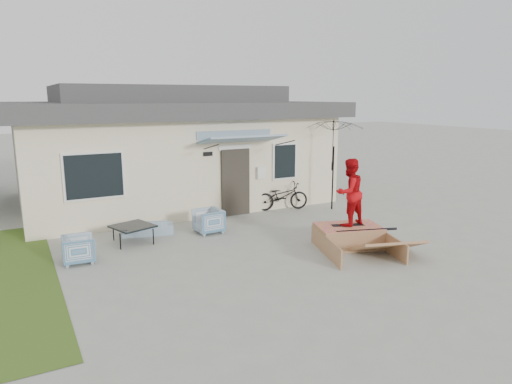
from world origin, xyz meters
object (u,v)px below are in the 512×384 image
coffee_table (133,234)px  skate_ramp (348,236)px  bicycle (282,193)px  skater (349,191)px  armchair_left (79,248)px  armchair_right (208,220)px  patio_umbrella (333,157)px  skateboard (348,225)px  loveseat (147,225)px

coffee_table → skate_ramp: (4.68, -2.84, 0.03)m
bicycle → coffee_table: bearing=117.2°
bicycle → skater: size_ratio=1.05×
armchair_left → armchair_right: 3.56m
armchair_right → coffee_table: bearing=-95.0°
coffee_table → patio_umbrella: patio_umbrella is taller
skater → patio_umbrella: bearing=-128.6°
armchair_right → skate_ramp: 3.81m
armchair_left → skateboard: size_ratio=0.85×
bicycle → skateboard: (-0.50, -3.98, -0.02)m
skater → armchair_left: bearing=-24.3°
bicycle → skate_ramp: bicycle is taller
skate_ramp → skateboard: (0.02, 0.05, 0.28)m
patio_umbrella → skater: skater is taller
armchair_left → skate_ramp: armchair_left is taller
coffee_table → armchair_right: bearing=-2.7°
armchair_right → coffee_table: size_ratio=0.79×
armchair_right → skate_ramp: (2.64, -2.75, -0.11)m
patio_umbrella → skate_ramp: size_ratio=1.07×
skate_ramp → armchair_right: bearing=151.2°
skate_ramp → skater: size_ratio=1.23×
patio_umbrella → skater: bearing=-121.7°
loveseat → coffee_table: loveseat is taller
coffee_table → patio_umbrella: bearing=4.0°
armchair_left → coffee_table: armchair_left is taller
loveseat → skateboard: size_ratio=1.67×
bicycle → patio_umbrella: patio_umbrella is taller
loveseat → coffee_table: bearing=60.5°
armchair_left → coffee_table: bearing=-55.1°
loveseat → coffee_table: size_ratio=1.48×
coffee_table → bicycle: 5.34m
coffee_table → skateboard: bearing=-30.7°
skate_ramp → skateboard: skateboard is taller
coffee_table → patio_umbrella: 6.90m
loveseat → bicycle: bearing=-157.5°
skater → armchair_right: bearing=-52.4°
bicycle → loveseat: bearing=112.3°
armchair_right → skate_ramp: bearing=41.6°
loveseat → armchair_right: armchair_right is taller
armchair_left → bicycle: bicycle is taller
skateboard → skate_ramp: bearing=-87.4°
coffee_table → skate_ramp: 5.48m
loveseat → skate_ramp: loveseat is taller
skateboard → coffee_table: bearing=169.2°
armchair_right → skateboard: (2.65, -2.70, 0.18)m
coffee_table → skateboard: 5.48m
armchair_right → patio_umbrella: size_ratio=0.33×
loveseat → skateboard: (4.18, -3.33, 0.28)m
patio_umbrella → skater: (-2.01, -3.26, -0.34)m
skate_ramp → patio_umbrella: bearing=75.8°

